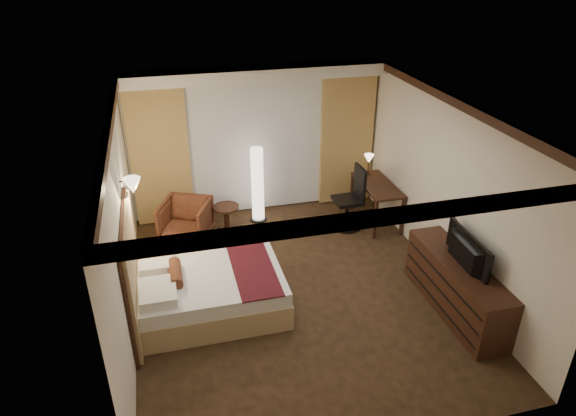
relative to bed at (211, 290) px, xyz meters
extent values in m
cube|color=black|center=(1.22, 0.08, -0.29)|extent=(4.50, 5.50, 0.01)
cube|color=white|center=(1.22, 0.08, 2.41)|extent=(4.50, 5.50, 0.01)
cube|color=beige|center=(1.22, 2.83, 1.06)|extent=(4.50, 0.02, 2.70)
cube|color=beige|center=(-1.03, 0.08, 1.06)|extent=(0.02, 5.50, 2.70)
cube|color=beige|center=(3.47, 0.08, 1.06)|extent=(0.02, 5.50, 2.70)
cube|color=white|center=(1.22, 2.58, 2.31)|extent=(4.50, 0.50, 0.20)
cube|color=silver|center=(1.22, 2.75, 0.96)|extent=(2.48, 0.04, 2.45)
cube|color=tan|center=(-0.48, 2.69, 0.96)|extent=(1.00, 0.14, 2.45)
cube|color=tan|center=(2.92, 2.69, 0.96)|extent=(1.00, 0.14, 2.45)
imported|color=#4C2C17|center=(-0.18, 1.94, 0.11)|extent=(0.99, 0.97, 0.79)
imported|color=black|center=(3.19, -0.90, 0.77)|extent=(0.63, 1.04, 0.13)
camera|label=1|loc=(-0.42, -5.81, 4.24)|focal=32.00mm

